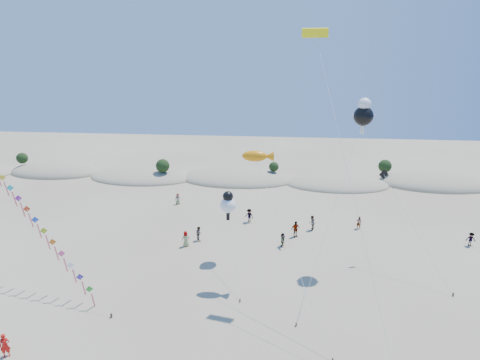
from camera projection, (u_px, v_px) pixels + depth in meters
name	position (u px, v px, depth m)	size (l,w,h in m)	color
dune_ridge	(244.00, 179.00, 66.28)	(145.30, 11.49, 5.57)	gray
fish_kite	(258.00, 157.00, 34.53)	(7.27, 11.25, 12.15)	#3F2D1E
cartoon_kite_low	(228.00, 203.00, 39.50)	(2.74, 8.39, 7.23)	#3F2D1E
cartoon_kite_high	(364.00, 114.00, 36.48)	(6.95, 12.11, 16.29)	#3F2D1E
parafoil_kite	(317.00, 41.00, 30.98)	(6.35, 14.72, 22.02)	#3F2D1E
dark_kite	(400.00, 202.00, 38.03)	(5.69, 7.14, 9.33)	#3F2D1E
flyer_foreground	(5.00, 346.00, 27.70)	(0.65, 0.43, 1.79)	red
beachgoers	(278.00, 227.00, 46.47)	(35.78, 13.01, 1.91)	slate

